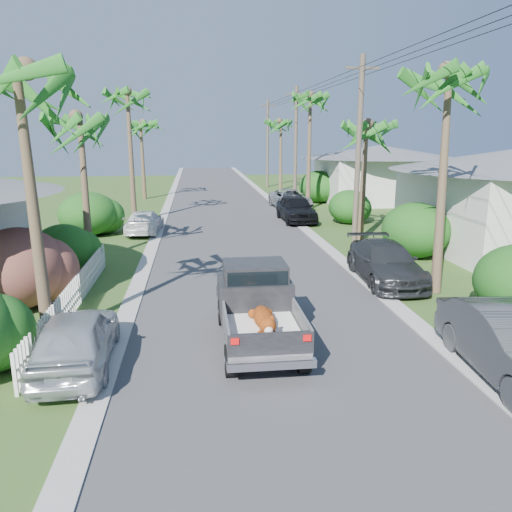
{
  "coord_description": "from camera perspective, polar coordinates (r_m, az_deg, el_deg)",
  "views": [
    {
      "loc": [
        -2.08,
        -10.22,
        5.46
      ],
      "look_at": [
        -0.08,
        6.31,
        1.4
      ],
      "focal_mm": 35.0,
      "sensor_mm": 36.0,
      "label": 1
    }
  ],
  "objects": [
    {
      "name": "parked_car_rm",
      "position": [
        19.52,
        14.58,
        -0.76
      ],
      "size": [
        2.27,
        5.13,
        1.46
      ],
      "primitive_type": "imported",
      "rotation": [
        0.0,
        0.0,
        -0.04
      ],
      "color": "#282A2D",
      "rests_on": "ground"
    },
    {
      "name": "palm_l_c",
      "position": [
        32.55,
        -14.51,
        17.61
      ],
      "size": [
        4.4,
        4.4,
        9.2
      ],
      "color": "brown",
      "rests_on": "ground"
    },
    {
      "name": "picket_fence",
      "position": [
        16.94,
        -20.02,
        -4.17
      ],
      "size": [
        0.1,
        11.0,
        1.0
      ],
      "primitive_type": "cube",
      "color": "white",
      "rests_on": "ground"
    },
    {
      "name": "utility_pole_d",
      "position": [
        53.77,
        1.33,
        12.78
      ],
      "size": [
        1.6,
        0.26,
        9.0
      ],
      "color": "brown",
      "rests_on": "ground"
    },
    {
      "name": "palm_r_a",
      "position": [
        18.36,
        21.51,
        18.95
      ],
      "size": [
        4.4,
        4.4,
        8.7
      ],
      "color": "brown",
      "rests_on": "ground"
    },
    {
      "name": "palm_l_a",
      "position": [
        13.92,
        -25.5,
        18.53
      ],
      "size": [
        4.4,
        4.4,
        8.2
      ],
      "color": "brown",
      "rests_on": "ground"
    },
    {
      "name": "shrub_r_c",
      "position": [
        32.0,
        10.62,
        5.55
      ],
      "size": [
        2.6,
        2.86,
        2.1
      ],
      "primitive_type": "ellipsoid",
      "color": "#1B4714",
      "rests_on": "ground"
    },
    {
      "name": "ground",
      "position": [
        11.77,
        4.19,
        -13.97
      ],
      "size": [
        120.0,
        120.0,
        0.0
      ],
      "primitive_type": "plane",
      "color": "#345921",
      "rests_on": "ground"
    },
    {
      "name": "palm_r_d",
      "position": [
        50.96,
        2.88,
        15.12
      ],
      "size": [
        4.4,
        4.4,
        8.0
      ],
      "color": "brown",
      "rests_on": "ground"
    },
    {
      "name": "parked_car_ln",
      "position": [
        12.78,
        -19.84,
        -8.91
      ],
      "size": [
        1.88,
        4.29,
        1.44
      ],
      "primitive_type": "imported",
      "rotation": [
        0.0,
        0.0,
        3.19
      ],
      "color": "silver",
      "rests_on": "ground"
    },
    {
      "name": "palm_r_b",
      "position": [
        26.67,
        12.48,
        14.45
      ],
      "size": [
        4.4,
        4.4,
        7.2
      ],
      "color": "brown",
      "rests_on": "ground"
    },
    {
      "name": "pickup_truck",
      "position": [
        13.66,
        0.0,
        -5.31
      ],
      "size": [
        1.98,
        5.12,
        2.06
      ],
      "color": "black",
      "rests_on": "ground"
    },
    {
      "name": "house_right_far",
      "position": [
        43.08,
        13.77,
        8.87
      ],
      "size": [
        9.0,
        8.0,
        4.6
      ],
      "color": "silver",
      "rests_on": "ground"
    },
    {
      "name": "shrub_r_d",
      "position": [
        41.67,
        7.19,
        7.87
      ],
      "size": [
        3.2,
        3.52,
        2.6
      ],
      "primitive_type": "ellipsoid",
      "color": "#1B4714",
      "rests_on": "ground"
    },
    {
      "name": "shrub_l_b",
      "position": [
        17.69,
        -25.56,
        -1.26
      ],
      "size": [
        3.0,
        3.3,
        2.6
      ],
      "primitive_type": "ellipsoid",
      "color": "#BD1B44",
      "rests_on": "ground"
    },
    {
      "name": "shrub_l_d",
      "position": [
        29.14,
        -18.62,
        4.58
      ],
      "size": [
        3.2,
        3.52,
        2.4
      ],
      "primitive_type": "ellipsoid",
      "color": "#1B4714",
      "rests_on": "ground"
    },
    {
      "name": "curb_left",
      "position": [
        35.7,
        -10.43,
        4.73
      ],
      "size": [
        0.6,
        100.0,
        0.06
      ],
      "primitive_type": "cube",
      "color": "#A5A39E",
      "rests_on": "ground"
    },
    {
      "name": "curb_right",
      "position": [
        36.2,
        3.33,
        5.05
      ],
      "size": [
        0.6,
        100.0,
        0.06
      ],
      "primitive_type": "cube",
      "color": "#A5A39E",
      "rests_on": "ground"
    },
    {
      "name": "house_right_near",
      "position": [
        27.04,
        27.17,
        5.32
      ],
      "size": [
        8.0,
        9.0,
        4.8
      ],
      "color": "silver",
      "rests_on": "ground"
    },
    {
      "name": "parked_car_lf",
      "position": [
        28.99,
        -12.63,
        3.8
      ],
      "size": [
        2.05,
        4.5,
        1.28
      ],
      "primitive_type": "imported",
      "rotation": [
        0.0,
        0.0,
        3.08
      ],
      "color": "white",
      "rests_on": "ground"
    },
    {
      "name": "palm_l_b",
      "position": [
        22.72,
        -19.57,
        14.68
      ],
      "size": [
        4.4,
        4.4,
        7.4
      ],
      "color": "brown",
      "rests_on": "ground"
    },
    {
      "name": "palm_r_c",
      "position": [
        37.24,
        6.25,
        17.71
      ],
      "size": [
        4.4,
        4.4,
        9.4
      ],
      "color": "brown",
      "rests_on": "ground"
    },
    {
      "name": "parked_car_rf",
      "position": [
        32.28,
        4.61,
        5.44
      ],
      "size": [
        2.12,
        4.99,
        1.68
      ],
      "primitive_type": "imported",
      "rotation": [
        0.0,
        0.0,
        0.03
      ],
      "color": "black",
      "rests_on": "ground"
    },
    {
      "name": "shrub_l_c",
      "position": [
        21.37,
        -21.16,
        0.73
      ],
      "size": [
        2.4,
        2.64,
        2.0
      ],
      "primitive_type": "ellipsoid",
      "color": "#1B4714",
      "rests_on": "ground"
    },
    {
      "name": "utility_pole_b",
      "position": [
        24.47,
        11.62,
        11.42
      ],
      "size": [
        1.6,
        0.26,
        9.0
      ],
      "color": "brown",
      "rests_on": "ground"
    },
    {
      "name": "road",
      "position": [
        35.69,
        -3.51,
        4.9
      ],
      "size": [
        8.0,
        100.0,
        0.02
      ],
      "primitive_type": "cube",
      "color": "#38383A",
      "rests_on": "ground"
    },
    {
      "name": "shrub_r_b",
      "position": [
        23.78,
        17.78,
        2.85
      ],
      "size": [
        3.0,
        3.3,
        2.5
      ],
      "primitive_type": "ellipsoid",
      "color": "#1B4714",
      "rests_on": "ground"
    },
    {
      "name": "palm_l_d",
      "position": [
        44.45,
        -13.05,
        14.63
      ],
      "size": [
        4.4,
        4.4,
        7.7
      ],
      "color": "brown",
      "rests_on": "ground"
    },
    {
      "name": "utility_pole_c",
      "position": [
        38.99,
        4.55,
        12.4
      ],
      "size": [
        1.6,
        0.26,
        9.0
      ],
      "color": "brown",
      "rests_on": "ground"
    },
    {
      "name": "parked_car_rd",
      "position": [
        37.93,
        3.92,
        6.49
      ],
      "size": [
        2.79,
        5.35,
        1.44
      ],
      "primitive_type": "imported",
      "rotation": [
        0.0,
        0.0,
        0.08
      ],
      "color": "#B1B4B9",
      "rests_on": "ground"
    }
  ]
}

